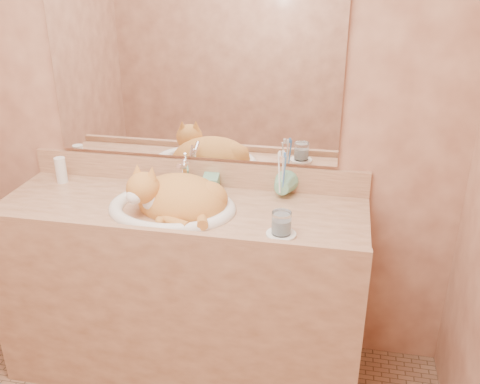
% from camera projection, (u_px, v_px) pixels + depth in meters
% --- Properties ---
extents(wall_back, '(2.40, 0.02, 2.50)m').
position_uv_depth(wall_back, '(194.00, 100.00, 2.37)').
color(wall_back, '#935942').
rests_on(wall_back, ground).
extents(vanity_counter, '(1.60, 0.55, 0.85)m').
position_uv_depth(vanity_counter, '(184.00, 291.00, 2.46)').
color(vanity_counter, '#8F5E40').
rests_on(vanity_counter, floor).
extents(mirror, '(1.30, 0.02, 0.80)m').
position_uv_depth(mirror, '(192.00, 69.00, 2.30)').
color(mirror, white).
rests_on(mirror, wall_back).
extents(sink_basin, '(0.55, 0.46, 0.17)m').
position_uv_depth(sink_basin, '(171.00, 191.00, 2.24)').
color(sink_basin, white).
rests_on(sink_basin, vanity_counter).
extents(faucet, '(0.05, 0.12, 0.16)m').
position_uv_depth(faucet, '(185.00, 173.00, 2.43)').
color(faucet, white).
rests_on(faucet, vanity_counter).
extents(cat, '(0.46, 0.41, 0.22)m').
position_uv_depth(cat, '(176.00, 196.00, 2.24)').
color(cat, '#BE712B').
rests_on(cat, sink_basin).
extents(soap_dispenser, '(0.08, 0.08, 0.16)m').
position_uv_depth(soap_dispenser, '(209.00, 179.00, 2.37)').
color(soap_dispenser, '#72B691').
rests_on(soap_dispenser, vanity_counter).
extents(toothbrush_cup, '(0.12, 0.12, 0.10)m').
position_uv_depth(toothbrush_cup, '(281.00, 189.00, 2.34)').
color(toothbrush_cup, '#72B691').
rests_on(toothbrush_cup, vanity_counter).
extents(toothbrushes, '(0.04, 0.04, 0.23)m').
position_uv_depth(toothbrushes, '(282.00, 172.00, 2.30)').
color(toothbrushes, white).
rests_on(toothbrushes, toothbrush_cup).
extents(saucer, '(0.12, 0.12, 0.01)m').
position_uv_depth(saucer, '(281.00, 234.00, 2.06)').
color(saucer, white).
rests_on(saucer, vanity_counter).
extents(water_glass, '(0.08, 0.08, 0.09)m').
position_uv_depth(water_glass, '(281.00, 223.00, 2.04)').
color(water_glass, white).
rests_on(water_glass, saucer).
extents(lotion_bottle, '(0.05, 0.05, 0.12)m').
position_uv_depth(lotion_bottle, '(61.00, 170.00, 2.52)').
color(lotion_bottle, white).
rests_on(lotion_bottle, vanity_counter).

